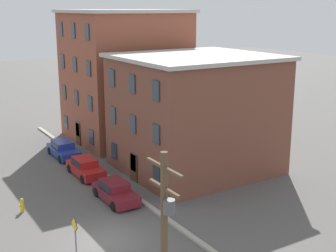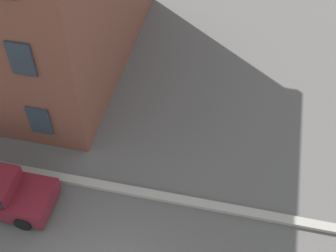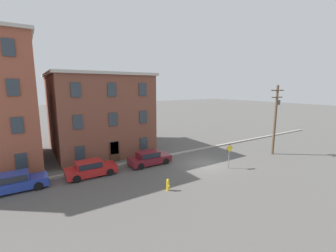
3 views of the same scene
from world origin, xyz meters
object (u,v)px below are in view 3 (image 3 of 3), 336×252
Objects in this scene: car_blue at (15,181)px; caution_sign at (229,152)px; utility_pole at (276,116)px; car_maroon at (149,158)px; car_red at (91,168)px; fire_hydrant at (168,185)px.

caution_sign reaches higher than car_blue.
car_blue is at bearing 169.12° from utility_pole.
car_maroon is 15.68m from utility_pole.
utility_pole is (26.08, -5.01, 3.89)m from car_blue.
car_blue is 11.64m from car_maroon.
car_maroon is (5.93, -0.15, 0.00)m from car_red.
utility_pole is at bearing -10.88° from car_blue.
car_red is 5.93m from car_maroon.
car_maroon is 0.53× the size of utility_pole.
car_blue and car_maroon have the same top height.
car_maroon is at bearing 75.47° from fire_hydrant.
caution_sign reaches higher than car_red.
fire_hydrant is at bearing -104.53° from car_maroon.
car_red is 7.63m from fire_hydrant.
car_blue is at bearing 162.57° from caution_sign.
utility_pole is 8.58× the size of fire_hydrant.
car_blue is 1.00× the size of car_red.
car_maroon is at bearing 139.43° from caution_sign.
car_blue is at bearing 147.40° from fire_hydrant.
utility_pole reaches higher than car_blue.
caution_sign is at bearing -17.43° from car_blue.
car_red is at bearing 155.83° from caution_sign.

